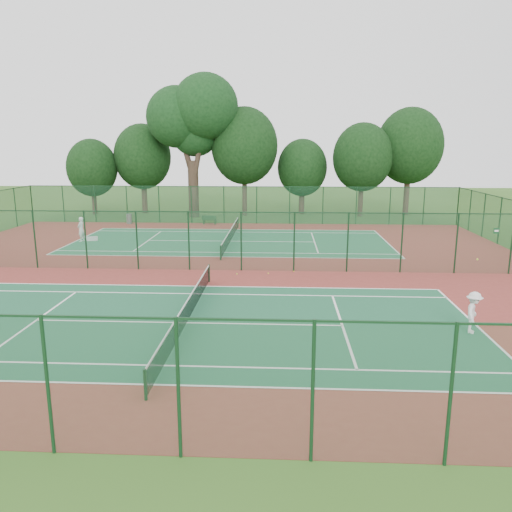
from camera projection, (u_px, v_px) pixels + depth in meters
The scene contains 19 objects.
ground at pixel (215, 270), 29.46m from camera, with size 120.00×120.00×0.00m, color #31591B.
red_pad at pixel (215, 270), 29.46m from camera, with size 40.00×36.00×0.01m, color maroon.
court_near at pixel (187, 323), 20.69m from camera, with size 23.77×10.97×0.01m, color #1B5637.
court_far at pixel (231, 241), 38.23m from camera, with size 23.77×10.97×0.01m, color #1F643E.
fence_north at pixel (240, 205), 46.62m from camera, with size 40.00×0.09×3.50m.
fence_south at pixel (113, 387), 11.53m from camera, with size 40.00×0.09×3.50m.
fence_divider at pixel (215, 241), 29.08m from camera, with size 40.00×0.09×3.50m.
tennis_net_near at pixel (187, 311), 20.57m from camera, with size 0.10×12.90×0.97m.
tennis_net_far at pixel (231, 234), 38.11m from camera, with size 0.10×12.90×0.97m.
player_near at pixel (473, 313), 19.42m from camera, with size 1.07×0.62×1.66m, color white.
player_far at pixel (81, 229), 37.96m from camera, with size 0.68×0.45×1.88m, color white.
trash_bin at pixel (129, 219), 46.68m from camera, with size 0.51×0.51×0.92m, color slate.
bench at pixel (209, 220), 46.29m from camera, with size 1.39×0.48×0.84m.
kit_bag at pixel (92, 239), 38.41m from camera, with size 0.83×0.31×0.31m, color silver.
stray_ball_a at pixel (294, 271), 29.01m from camera, with size 0.07×0.07×0.07m, color yellow.
stray_ball_b at pixel (268, 273), 28.56m from camera, with size 0.08×0.08×0.08m, color yellow.
stray_ball_c at pixel (237, 274), 28.42m from camera, with size 0.07×0.07×0.07m, color #BDDF34.
big_tree at pixel (193, 116), 49.34m from camera, with size 9.20×6.73×14.13m.
evergreen_row at pixel (250, 214), 53.07m from camera, with size 39.00×5.00×12.00m, color black, non-canonical shape.
Camera 1 is at (3.86, -28.41, 7.23)m, focal length 35.00 mm.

